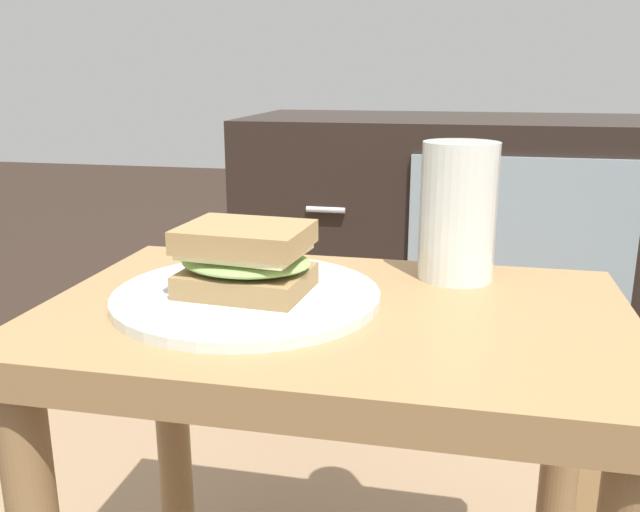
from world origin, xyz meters
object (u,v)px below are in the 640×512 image
object	(u,v)px
sandwich_front	(247,258)
beer_glass	(458,213)
plate	(248,295)

from	to	relation	value
sandwich_front	beer_glass	xyz separation A→B (m)	(0.20, 0.12, 0.03)
plate	sandwich_front	world-z (taller)	sandwich_front
beer_glass	sandwich_front	bearing A→B (deg)	-149.09
plate	sandwich_front	size ratio (longest dim) A/B	1.92
sandwich_front	plate	bearing A→B (deg)	90.00
plate	beer_glass	size ratio (longest dim) A/B	1.78
plate	beer_glass	bearing A→B (deg)	30.91
plate	sandwich_front	distance (m)	0.04
plate	beer_glass	xyz separation A→B (m)	(0.20, 0.12, 0.07)
sandwich_front	beer_glass	size ratio (longest dim) A/B	0.92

